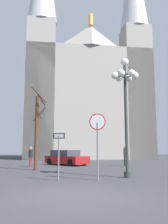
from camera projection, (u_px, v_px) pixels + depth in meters
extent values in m
plane|color=#38383D|center=(77.00, 196.00, 7.58)|extent=(120.00, 120.00, 0.00)
cube|color=gray|center=(87.00, 107.00, 40.46)|extent=(20.08, 13.80, 16.46)
pyramid|color=gray|center=(91.00, 36.00, 37.36)|extent=(6.76, 2.88, 3.50)
cylinder|color=gold|center=(91.00, 20.00, 37.76)|extent=(0.70, 0.70, 1.80)
cube|color=gray|center=(41.00, 89.00, 36.22)|extent=(4.61, 4.61, 20.33)
cube|color=gray|center=(137.00, 92.00, 38.17)|extent=(4.61, 4.61, 20.33)
cylinder|color=slate|center=(98.00, 151.00, 11.60)|extent=(0.08, 0.08, 2.67)
cylinder|color=red|center=(98.00, 122.00, 11.80)|extent=(0.77, 0.21, 0.78)
cylinder|color=white|center=(98.00, 122.00, 11.78)|extent=(0.67, 0.16, 0.69)
cylinder|color=slate|center=(59.00, 158.00, 11.46)|extent=(0.07, 0.07, 2.04)
cube|color=black|center=(59.00, 136.00, 11.61)|extent=(0.56, 0.29, 0.25)
cube|color=white|center=(59.00, 136.00, 11.59)|extent=(0.46, 0.23, 0.18)
cylinder|color=#2D3833|center=(127.00, 120.00, 12.89)|extent=(0.16, 0.16, 5.85)
cylinder|color=#2D3833|center=(128.00, 175.00, 12.48)|extent=(0.36, 0.36, 0.30)
sphere|color=white|center=(125.00, 62.00, 13.36)|extent=(0.42, 0.42, 0.42)
sphere|color=white|center=(135.00, 76.00, 13.24)|extent=(0.38, 0.38, 0.38)
cylinder|color=#2D3833|center=(130.00, 76.00, 13.24)|extent=(0.05, 0.54, 0.05)
sphere|color=white|center=(129.00, 78.00, 13.70)|extent=(0.38, 0.38, 0.38)
cylinder|color=#2D3833|center=(127.00, 77.00, 13.47)|extent=(0.49, 0.31, 0.05)
sphere|color=white|center=(119.00, 78.00, 13.70)|extent=(0.38, 0.38, 0.38)
cylinder|color=#2D3833|center=(122.00, 77.00, 13.48)|extent=(0.49, 0.31, 0.05)
sphere|color=white|center=(115.00, 76.00, 13.25)|extent=(0.38, 0.38, 0.38)
cylinder|color=#2D3833|center=(120.00, 76.00, 13.25)|extent=(0.05, 0.54, 0.05)
sphere|color=white|center=(122.00, 73.00, 12.79)|extent=(0.38, 0.38, 0.38)
cylinder|color=#2D3833|center=(124.00, 74.00, 13.02)|extent=(0.49, 0.31, 0.05)
sphere|color=white|center=(132.00, 73.00, 12.79)|extent=(0.38, 0.38, 0.38)
cylinder|color=#2D3833|center=(129.00, 74.00, 13.02)|extent=(0.49, 0.31, 0.05)
cylinder|color=#473323|center=(37.00, 132.00, 17.39)|extent=(0.24, 0.24, 5.17)
cylinder|color=#473323|center=(40.00, 113.00, 17.42)|extent=(0.44, 0.46, 0.81)
cylinder|color=#473323|center=(40.00, 114.00, 18.04)|extent=(0.99, 0.31, 1.04)
cylinder|color=#473323|center=(40.00, 95.00, 17.29)|extent=(1.06, 0.52, 1.08)
cylinder|color=#473323|center=(40.00, 97.00, 17.40)|extent=(0.80, 0.56, 1.12)
cube|color=maroon|center=(67.00, 160.00, 22.57)|extent=(4.24, 4.22, 0.67)
cube|color=#333D47|center=(66.00, 153.00, 22.80)|extent=(2.80, 2.79, 0.53)
cylinder|color=black|center=(84.00, 162.00, 22.10)|extent=(0.61, 0.61, 0.64)
cylinder|color=black|center=(71.00, 162.00, 20.99)|extent=(0.61, 0.61, 0.64)
cylinder|color=black|center=(63.00, 161.00, 24.10)|extent=(0.61, 0.61, 0.64)
cylinder|color=black|center=(50.00, 161.00, 22.99)|extent=(0.61, 0.61, 0.64)
cylinder|color=maroon|center=(31.00, 162.00, 20.07)|extent=(0.12, 0.12, 0.79)
cylinder|color=maroon|center=(31.00, 162.00, 20.23)|extent=(0.12, 0.12, 0.79)
cylinder|color=black|center=(31.00, 153.00, 20.25)|extent=(0.32, 0.32, 0.59)
sphere|color=tan|center=(31.00, 148.00, 20.31)|extent=(0.21, 0.21, 0.21)
cylinder|color=black|center=(125.00, 161.00, 21.40)|extent=(0.12, 0.12, 0.84)
cylinder|color=black|center=(127.00, 161.00, 21.42)|extent=(0.12, 0.12, 0.84)
cylinder|color=#594C47|center=(126.00, 152.00, 21.52)|extent=(0.32, 0.32, 0.63)
sphere|color=tan|center=(126.00, 147.00, 21.58)|extent=(0.23, 0.23, 0.23)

